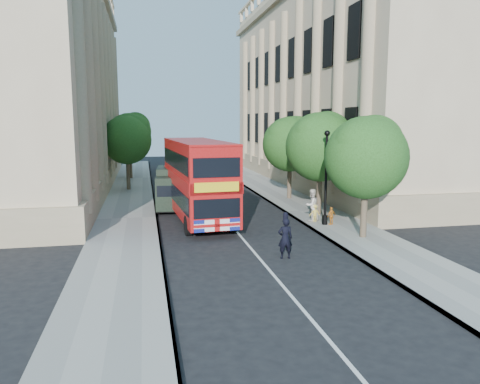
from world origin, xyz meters
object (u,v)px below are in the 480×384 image
police_constable (285,238)px  lamp_post (326,181)px  box_van (172,189)px  double_decker_bus (198,178)px  woman_pedestrian (312,205)px

police_constable → lamp_post: bearing=-124.2°
lamp_post → box_van: lamp_post is taller
double_decker_bus → box_van: 4.16m
police_constable → woman_pedestrian: (3.53, 6.38, 0.17)m
double_decker_bus → box_van: bearing=104.1°
double_decker_bus → woman_pedestrian: 6.73m
box_van → woman_pedestrian: 9.48m
police_constable → woman_pedestrian: size_ratio=0.95×
double_decker_bus → box_van: (-1.25, 3.79, -1.19)m
double_decker_bus → police_constable: 8.96m
box_van → police_constable: size_ratio=2.83×
lamp_post → police_constable: 6.85m
police_constable → woman_pedestrian: bearing=-117.0°
double_decker_bus → woman_pedestrian: bearing=-21.8°
double_decker_bus → woman_pedestrian: (6.26, -2.00, -1.49)m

